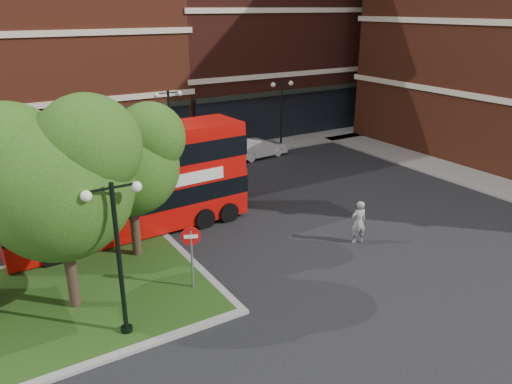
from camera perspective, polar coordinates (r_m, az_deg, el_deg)
ground at (r=18.32m, az=2.55°, el=-10.95°), size 120.00×120.00×0.00m
pavement_far at (r=32.12m, az=-14.16°, el=2.66°), size 44.00×3.00×0.12m
pavement_side at (r=30.90m, az=26.53°, el=0.36°), size 3.00×28.00×0.12m
terrace_far_right at (r=43.42m, az=0.20°, el=18.43°), size 18.00×12.00×16.00m
traffic_island at (r=18.51m, az=-24.81°, el=-12.44°), size 12.60×7.60×0.15m
tree_island_west at (r=16.33m, az=-22.20°, el=2.00°), size 5.40×4.71×7.21m
tree_island_east at (r=19.44m, az=-14.64°, el=3.97°), size 4.46×3.90×6.29m
lamp_island at (r=15.09m, az=-15.44°, el=-6.77°), size 1.72×0.36×5.00m
lamp_far_left at (r=30.22m, az=-9.79°, el=7.33°), size 1.72×0.36×5.00m
lamp_far_right at (r=33.93m, az=2.93°, el=9.02°), size 1.72×0.36×5.00m
bus at (r=22.05m, az=-14.41°, el=1.62°), size 10.74×2.92×4.06m
woman at (r=21.64m, az=11.64°, el=-3.38°), size 0.77×0.58×1.90m
car_silver at (r=31.06m, az=-16.84°, el=3.00°), size 4.08×1.79×1.37m
car_white at (r=33.53m, az=0.48°, el=5.04°), size 3.88×1.64×1.25m
no_entry_sign at (r=17.49m, az=-7.41°, el=-6.12°), size 0.65×0.33×2.48m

